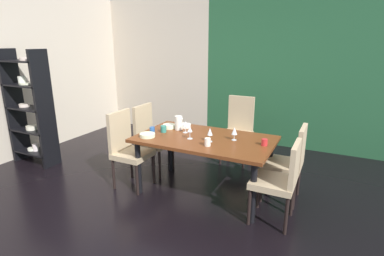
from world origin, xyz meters
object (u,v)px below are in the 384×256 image
at_px(chair_left_near, 127,146).
at_px(serving_bowl_near_window, 185,126).
at_px(dining_table, 205,144).
at_px(wine_glass_corner, 234,131).
at_px(chair_head_far, 238,127).
at_px(chair_right_far, 289,160).
at_px(cup_left, 164,129).
at_px(chair_left_far, 150,136).
at_px(pitcher_east, 179,123).
at_px(display_shelf, 29,108).
at_px(wine_glass_north, 190,130).
at_px(chair_right_near, 281,178).
at_px(cup_center, 152,130).
at_px(wine_glass_front, 210,132).
at_px(cup_west, 264,142).
at_px(serving_bowl_right, 169,126).
at_px(cup_south, 208,142).
at_px(serving_bowl_rear, 147,135).
at_px(wine_glass_near_shelf, 185,124).

height_order(chair_left_near, serving_bowl_near_window, chair_left_near).
height_order(dining_table, wine_glass_corner, wine_glass_corner).
distance_m(chair_head_far, chair_right_far, 1.37).
distance_m(chair_left_near, cup_left, 0.53).
relative_size(chair_left_near, serving_bowl_near_window, 6.31).
distance_m(chair_left_far, chair_head_far, 1.43).
height_order(chair_head_far, pitcher_east, chair_head_far).
distance_m(chair_left_far, display_shelf, 1.96).
bearing_deg(wine_glass_corner, chair_right_far, 16.95).
bearing_deg(wine_glass_north, cup_left, 167.81).
bearing_deg(chair_right_near, chair_right_far, -0.34).
xyz_separation_m(chair_left_far, chair_right_far, (1.99, 0.00, -0.02)).
bearing_deg(cup_center, serving_bowl_near_window, 61.98).
bearing_deg(wine_glass_front, chair_left_far, 161.29).
height_order(chair_head_far, cup_west, chair_head_far).
relative_size(dining_table, serving_bowl_right, 10.03).
height_order(chair_left_far, wine_glass_corner, chair_left_far).
bearing_deg(wine_glass_north, wine_glass_corner, 20.74).
height_order(chair_head_far, cup_center, chair_head_far).
height_order(cup_left, pitcher_east, pitcher_east).
xyz_separation_m(chair_right_far, cup_west, (-0.26, -0.22, 0.25)).
bearing_deg(chair_left_far, cup_south, 65.43).
xyz_separation_m(serving_bowl_rear, serving_bowl_near_window, (0.22, 0.59, 0.00)).
distance_m(display_shelf, cup_center, 2.18).
relative_size(wine_glass_north, cup_left, 1.76).
distance_m(serving_bowl_right, cup_center, 0.32).
distance_m(chair_left_far, cup_south, 1.28).
relative_size(chair_right_near, cup_center, 10.34).
bearing_deg(cup_left, wine_glass_north, -12.19).
xyz_separation_m(dining_table, chair_left_near, (-1.00, -0.26, -0.10)).
bearing_deg(cup_west, wine_glass_near_shelf, 177.86).
xyz_separation_m(chair_left_near, wine_glass_near_shelf, (0.69, 0.34, 0.30)).
bearing_deg(chair_left_near, cup_left, 119.61).
distance_m(wine_glass_corner, wine_glass_north, 0.54).
distance_m(dining_table, chair_head_far, 1.25).
bearing_deg(wine_glass_north, display_shelf, -176.51).
xyz_separation_m(wine_glass_front, serving_bowl_rear, (-0.77, -0.17, -0.10)).
height_order(dining_table, pitcher_east, pitcher_east).
height_order(wine_glass_corner, cup_left, wine_glass_corner).
bearing_deg(cup_left, dining_table, 2.55).
distance_m(cup_west, pitcher_east, 1.19).
bearing_deg(wine_glass_near_shelf, cup_center, -148.11).
relative_size(chair_left_far, wine_glass_front, 5.95).
height_order(chair_left_near, cup_south, chair_left_near).
bearing_deg(cup_center, display_shelf, -176.33).
distance_m(chair_left_near, wine_glass_near_shelf, 0.82).
relative_size(wine_glass_near_shelf, cup_center, 1.74).
distance_m(chair_right_far, serving_bowl_rear, 1.75).
height_order(serving_bowl_near_window, cup_left, cup_left).
distance_m(chair_right_far, serving_bowl_near_window, 1.45).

